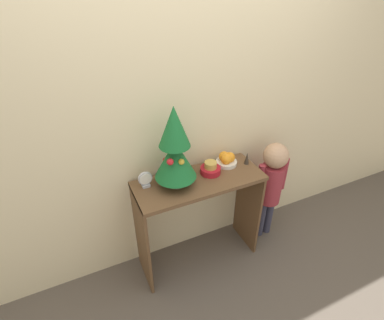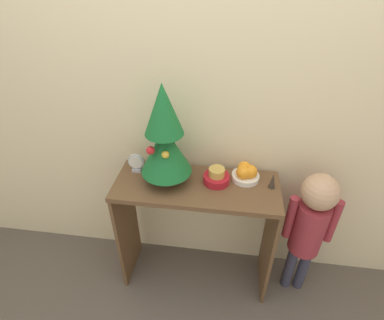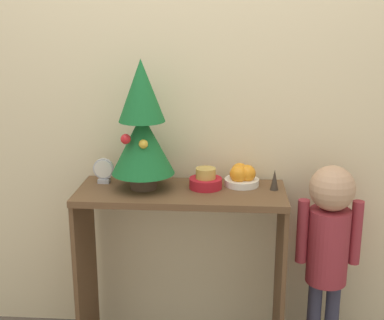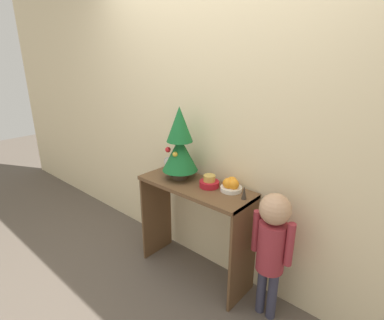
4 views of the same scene
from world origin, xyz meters
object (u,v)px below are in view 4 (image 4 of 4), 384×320
at_px(mini_tree, 180,145).
at_px(singing_bowl, 209,182).
at_px(fruit_bowl, 231,185).
at_px(child_figure, 272,240).
at_px(figurine, 244,193).
at_px(desk_clock, 169,164).

xyz_separation_m(mini_tree, singing_bowl, (0.28, 0.02, -0.25)).
bearing_deg(fruit_bowl, child_figure, -12.98).
xyz_separation_m(fruit_bowl, figurine, (0.15, -0.06, 0.00)).
bearing_deg(singing_bowl, mini_tree, -175.43).
bearing_deg(singing_bowl, child_figure, -4.14).
height_order(fruit_bowl, figurine, fruit_bowl).
xyz_separation_m(mini_tree, figurine, (0.59, 0.02, -0.24)).
bearing_deg(desk_clock, mini_tree, -17.91).
xyz_separation_m(fruit_bowl, child_figure, (0.40, -0.09, -0.25)).
bearing_deg(mini_tree, figurine, 1.66).
height_order(singing_bowl, child_figure, child_figure).
relative_size(singing_bowl, figurine, 1.59).
distance_m(fruit_bowl, figurine, 0.16).
bearing_deg(figurine, singing_bowl, 179.02).
bearing_deg(singing_bowl, figurine, -0.98).
bearing_deg(desk_clock, singing_bowl, -4.94).
height_order(mini_tree, child_figure, mini_tree).
distance_m(fruit_bowl, singing_bowl, 0.17).
relative_size(mini_tree, desk_clock, 4.95).
relative_size(fruit_bowl, figurine, 1.70).
bearing_deg(fruit_bowl, singing_bowl, -162.77).
bearing_deg(fruit_bowl, mini_tree, -170.65).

